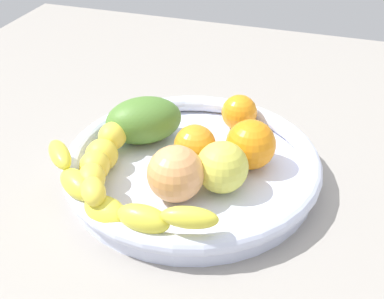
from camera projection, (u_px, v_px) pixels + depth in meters
The scene contains 10 objects.
kitchen_counter at pixel (192, 187), 70.63cm from camera, with size 120.00×120.00×3.00cm, color #9A948C.
fruit_bowl at pixel (192, 166), 68.60cm from camera, with size 34.38×34.38×4.21cm.
banana_draped_left at pixel (107, 150), 66.89cm from camera, with size 24.88×8.81×5.58cm.
banana_draped_right at pixel (111, 200), 58.26cm from camera, with size 11.26×25.43×5.76cm.
orange_front at pixel (251, 145), 67.49cm from camera, with size 6.70×6.70×6.70cm, color orange.
orange_mid_left at pixel (239, 112), 76.03cm from camera, with size 5.33×5.33×5.33cm, color orange.
orange_mid_right at pixel (197, 146), 68.13cm from camera, with size 5.71×5.71×5.71cm, color orange.
peach_blush at pixel (178, 174), 61.72cm from camera, with size 7.06×7.06×7.06cm, color #F0A465.
apple_yellow at pixel (222, 167), 63.30cm from camera, with size 6.62×6.62×6.62cm, color #D7D34F.
mango_green at pixel (144, 120), 72.86cm from camera, with size 10.95×7.46×6.61cm, color #528232.
Camera 1 is at (-53.04, -17.40, 45.09)cm, focal length 47.72 mm.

